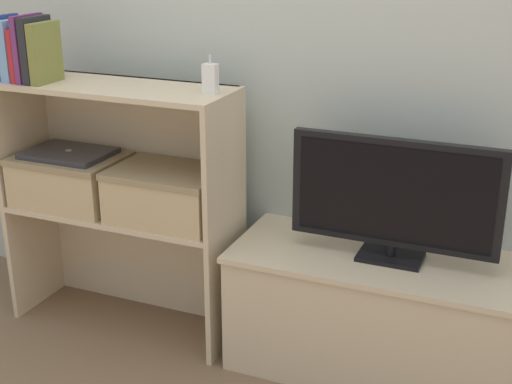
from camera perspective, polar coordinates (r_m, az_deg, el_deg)
The scene contains 16 objects.
ground_plane at distance 2.69m, azimuth -1.42°, elevation -14.25°, with size 16.00×16.00×0.00m, color brown.
wall_back at distance 2.67m, azimuth 2.59°, elevation 13.31°, with size 10.00×0.05×2.40m.
tv_stand at distance 2.62m, azimuth 10.36°, elevation -9.76°, with size 1.11×0.45×0.45m.
tv at distance 2.42m, azimuth 11.02°, elevation -0.35°, with size 0.71×0.14×0.43m.
bookshelf_lower_tier at distance 2.95m, azimuth -9.76°, elevation -4.22°, with size 0.92×0.33×0.49m.
bookshelf_upper_tier at distance 2.79m, azimuth -10.36°, elevation 5.05°, with size 0.92×0.33×0.49m.
book_navy at distance 2.88m, azimuth -19.24°, elevation 10.86°, with size 0.03×0.13×0.24m.
book_skyblue at distance 2.85m, azimuth -18.67°, elevation 10.72°, with size 0.04×0.15×0.23m.
book_crimson at distance 2.83m, azimuth -18.10°, elevation 10.41°, with size 0.02×0.15×0.20m.
book_plum at distance 2.81m, azimuth -17.70°, elevation 10.89°, with size 0.02×0.16×0.25m.
book_charcoal at distance 2.79m, azimuth -17.16°, elevation 10.83°, with size 0.03×0.15×0.24m.
book_olive at distance 2.77m, azimuth -16.51°, elevation 10.63°, with size 0.04×0.15×0.22m.
baby_monitor at distance 2.48m, azimuth -3.67°, elevation 9.03°, with size 0.05×0.04×0.13m.
storage_basket_left at distance 2.91m, azimuth -14.59°, elevation 1.16°, with size 0.42×0.30×0.20m.
storage_basket_right at distance 2.67m, azimuth -7.05°, elevation 0.00°, with size 0.42×0.30×0.20m.
laptop at distance 2.88m, azimuth -14.76°, elevation 3.02°, with size 0.33×0.24×0.02m.
Camera 1 is at (0.92, -2.01, 1.52)m, focal length 50.00 mm.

